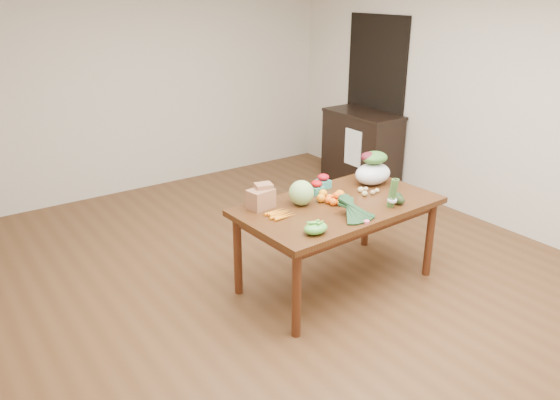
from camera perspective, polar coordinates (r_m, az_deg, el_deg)
floor at (r=4.89m, az=1.24°, el=-8.24°), size 6.00×6.00×0.00m
room_walls at (r=4.38m, az=1.39°, el=7.29°), size 5.02×6.02×2.70m
dining_table at (r=4.67m, az=5.95°, el=-4.63°), size 1.71×1.00×0.75m
doorway_dark at (r=7.21m, az=9.85°, el=10.24°), size 0.02×1.00×2.10m
cabinet at (r=7.12m, az=8.51°, el=5.35°), size 0.52×1.02×0.94m
dish_towel at (r=6.84m, az=7.63°, el=5.43°), size 0.02×0.28×0.45m
paper_bag at (r=4.38m, az=-2.02°, el=0.34°), size 0.28×0.24×0.19m
cabbage at (r=4.44m, az=2.25°, el=0.75°), size 0.21×0.21×0.21m
strawberry_basket_a at (r=4.70m, az=3.85°, el=1.21°), size 0.11×0.11×0.09m
strawberry_basket_b at (r=4.85m, az=4.53°, el=1.86°), size 0.11×0.11×0.10m
orange_a at (r=4.52m, az=4.29°, el=0.20°), size 0.07×0.07×0.07m
orange_b at (r=4.62m, az=4.52°, el=0.67°), size 0.07×0.07×0.07m
orange_c at (r=4.59m, az=6.26°, el=0.54°), size 0.08×0.08×0.08m
mandarin_cluster at (r=4.52m, az=5.95°, el=0.31°), size 0.19×0.19×0.10m
carrots at (r=4.25m, az=-0.04°, el=-1.48°), size 0.23×0.20×0.03m
snap_pea_bag at (r=3.95m, az=3.75°, el=-2.95°), size 0.19×0.14×0.08m
kale_bunch at (r=4.22m, az=8.08°, el=-0.96°), size 0.34×0.41×0.16m
asparagus_bundle at (r=4.46m, az=11.70°, el=0.71°), size 0.08×0.12×0.26m
potato_a at (r=4.70m, az=8.84°, el=0.67°), size 0.05×0.05×0.05m
potato_b at (r=4.75m, az=9.67°, el=0.79°), size 0.05×0.04×0.04m
potato_c at (r=4.82m, az=8.95°, el=1.15°), size 0.05×0.04×0.04m
potato_d at (r=4.78m, az=8.45°, el=1.07°), size 0.06×0.05×0.05m
potato_e at (r=4.80m, az=10.10°, el=0.97°), size 0.05×0.04×0.04m
avocado_a at (r=4.57m, az=12.27°, el=-0.00°), size 0.10×0.13×0.07m
avocado_b at (r=4.63m, az=12.06°, el=0.34°), size 0.11×0.13×0.08m
salad_bag at (r=4.97m, az=9.69°, el=3.14°), size 0.36×0.28×0.27m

